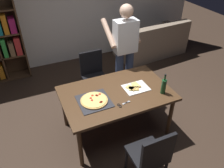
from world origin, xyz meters
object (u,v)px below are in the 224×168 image
(wine_bottle, at_px, (164,86))
(chair_far_side, at_px, (93,73))
(pepperoni_pizza_on_tray, at_px, (94,101))
(dining_table, at_px, (116,96))
(person_serving_pizza, at_px, (125,48))
(chair_near_camera, at_px, (151,155))
(kitchen_scissors, at_px, (122,104))
(couch, at_px, (152,44))

(wine_bottle, bearing_deg, chair_far_side, 115.50)
(chair_far_side, relative_size, pepperoni_pizza_on_tray, 2.07)
(dining_table, relative_size, person_serving_pizza, 0.90)
(chair_near_camera, xyz_separation_m, kitchen_scissors, (-0.05, 0.70, 0.24))
(person_serving_pizza, height_order, wine_bottle, person_serving_pizza)
(dining_table, bearing_deg, person_serving_pizza, 56.26)
(chair_near_camera, bearing_deg, pepperoni_pizza_on_tray, 111.43)
(chair_far_side, bearing_deg, couch, 27.68)
(pepperoni_pizza_on_tray, distance_m, wine_bottle, 1.00)
(couch, distance_m, pepperoni_pizza_on_tray, 3.09)
(chair_near_camera, xyz_separation_m, couch, (1.90, 2.97, -0.21))
(chair_near_camera, distance_m, chair_far_side, 1.98)
(couch, height_order, kitchen_scissors, couch)
(couch, bearing_deg, wine_bottle, -119.81)
(couch, height_order, pepperoni_pizza_on_tray, couch)
(dining_table, distance_m, person_serving_pizza, 0.98)
(chair_near_camera, height_order, pepperoni_pizza_on_tray, chair_near_camera)
(chair_near_camera, distance_m, kitchen_scissors, 0.75)
(chair_far_side, xyz_separation_m, person_serving_pizza, (0.51, -0.22, 0.49))
(wine_bottle, distance_m, kitchen_scissors, 0.66)
(chair_near_camera, xyz_separation_m, wine_bottle, (0.61, 0.71, 0.36))
(kitchen_scissors, bearing_deg, pepperoni_pizza_on_tray, 145.33)
(chair_far_side, distance_m, pepperoni_pizza_on_tray, 1.14)
(dining_table, xyz_separation_m, person_serving_pizza, (0.51, 0.77, 0.32))
(pepperoni_pizza_on_tray, bearing_deg, chair_near_camera, -68.57)
(person_serving_pizza, xyz_separation_m, pepperoni_pizza_on_tray, (-0.87, -0.83, -0.23))
(chair_near_camera, relative_size, person_serving_pizza, 0.51)
(chair_near_camera, distance_m, wine_bottle, 1.00)
(couch, distance_m, kitchen_scissors, 3.03)
(pepperoni_pizza_on_tray, bearing_deg, dining_table, 10.13)
(wine_bottle, bearing_deg, chair_near_camera, -130.59)
(couch, xyz_separation_m, person_serving_pizza, (-1.39, -1.22, 0.70))
(couch, bearing_deg, chair_near_camera, -122.63)
(couch, bearing_deg, dining_table, -133.79)
(dining_table, bearing_deg, couch, 46.21)
(pepperoni_pizza_on_tray, relative_size, kitchen_scissors, 2.20)
(chair_near_camera, relative_size, wine_bottle, 2.85)
(chair_far_side, height_order, pepperoni_pizza_on_tray, chair_far_side)
(kitchen_scissors, bearing_deg, person_serving_pizza, 61.94)
(chair_near_camera, distance_m, pepperoni_pizza_on_tray, 1.02)
(person_serving_pizza, bearing_deg, wine_bottle, -84.95)
(chair_near_camera, bearing_deg, person_serving_pizza, 73.72)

